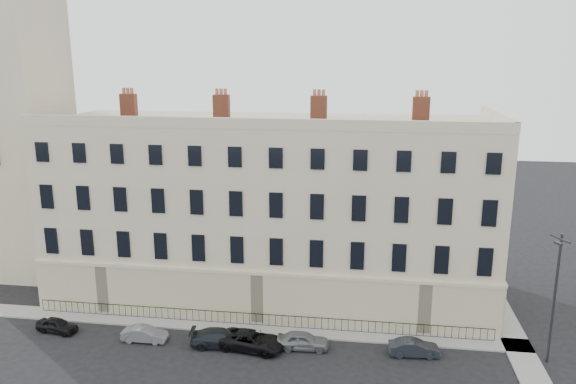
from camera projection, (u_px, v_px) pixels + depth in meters
name	position (u px, v px, depth m)	size (l,w,h in m)	color
ground	(330.00, 370.00, 36.85)	(160.00, 160.00, 0.00)	black
terrace	(271.00, 209.00, 47.39)	(36.22, 12.22, 17.00)	beige
church_tower	(8.00, 72.00, 49.98)	(8.00, 8.13, 44.00)	beige
pavement_terrace	(204.00, 324.00, 43.02)	(48.00, 2.00, 0.12)	gray
pavement_east_return	(507.00, 326.00, 42.74)	(2.00, 24.00, 0.12)	gray
railings	(256.00, 319.00, 42.74)	(35.00, 0.04, 0.96)	black
car_a	(57.00, 325.00, 41.86)	(1.27, 3.16, 1.08)	black
car_b	(145.00, 334.00, 40.52)	(1.15, 3.30, 1.09)	slate
car_c	(221.00, 338.00, 39.80)	(1.76, 4.32, 1.25)	black
car_d	(252.00, 341.00, 39.39)	(2.16, 4.67, 1.30)	black
car_e	(303.00, 340.00, 39.47)	(1.48, 3.67, 1.25)	slate
car_f	(414.00, 348.00, 38.57)	(1.21, 3.47, 1.14)	#21242C
streetlamp	(555.00, 293.00, 36.61)	(0.97, 1.83, 9.07)	#2E2D32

